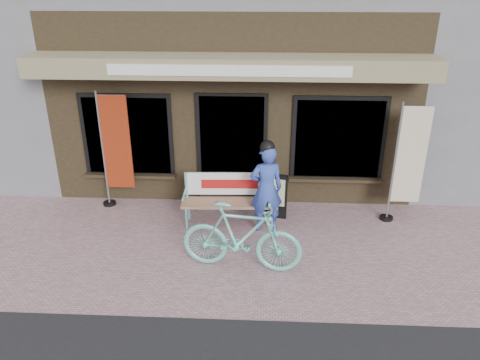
# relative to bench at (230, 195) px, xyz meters

# --- Properties ---
(ground) EXTENTS (70.00, 70.00, 0.00)m
(ground) POSITION_rel_bench_xyz_m (-0.01, -1.16, -0.55)
(ground) COLOR #AE858C
(ground) RESTS_ON ground
(storefront) EXTENTS (7.00, 6.77, 6.00)m
(storefront) POSITION_rel_bench_xyz_m (-0.01, 3.80, 2.45)
(storefront) COLOR black
(storefront) RESTS_ON ground
(bench) EXTENTS (1.73, 0.51, 0.93)m
(bench) POSITION_rel_bench_xyz_m (0.00, 0.00, 0.00)
(bench) COLOR #68CBBB
(bench) RESTS_ON ground
(person) EXTENTS (0.64, 0.48, 1.68)m
(person) POSITION_rel_bench_xyz_m (0.65, -0.24, 0.28)
(person) COLOR #3149AB
(person) RESTS_ON ground
(bicycle) EXTENTS (1.92, 0.77, 1.12)m
(bicycle) POSITION_rel_bench_xyz_m (0.28, -1.46, 0.01)
(bicycle) COLOR #68CBBB
(bicycle) RESTS_ON ground
(nobori_red) EXTENTS (0.67, 0.25, 2.28)m
(nobori_red) POSITION_rel_bench_xyz_m (-2.20, 0.57, 0.63)
(nobori_red) COLOR gray
(nobori_red) RESTS_ON ground
(nobori_cream) EXTENTS (0.65, 0.24, 2.24)m
(nobori_cream) POSITION_rel_bench_xyz_m (3.14, 0.23, 0.61)
(nobori_cream) COLOR gray
(nobori_cream) RESTS_ON ground
(menu_stand) EXTENTS (0.44, 0.18, 0.87)m
(menu_stand) POSITION_rel_bench_xyz_m (0.83, 0.21, -0.10)
(menu_stand) COLOR black
(menu_stand) RESTS_ON ground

